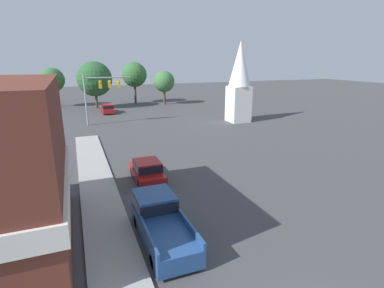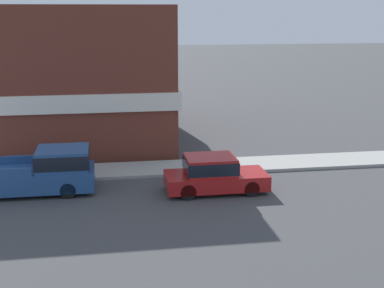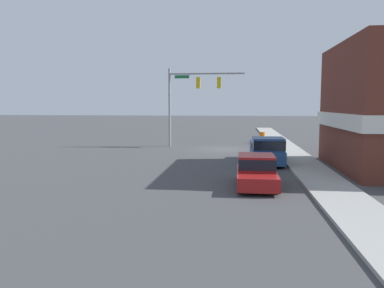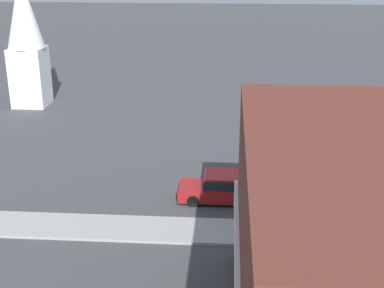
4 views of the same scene
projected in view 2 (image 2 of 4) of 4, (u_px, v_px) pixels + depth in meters
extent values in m
cylinder|color=black|center=(242.00, 177.00, 23.67)|extent=(0.22, 0.66, 0.66)
cylinder|color=black|center=(251.00, 189.00, 22.08)|extent=(0.22, 0.66, 0.66)
cylinder|color=black|center=(182.00, 180.00, 23.26)|extent=(0.22, 0.66, 0.66)
cylinder|color=black|center=(188.00, 192.00, 21.67)|extent=(0.22, 0.66, 0.66)
cube|color=maroon|center=(216.00, 180.00, 22.63)|extent=(1.89, 4.28, 0.63)
cube|color=maroon|center=(210.00, 165.00, 22.42)|extent=(1.73, 2.06, 0.74)
cube|color=black|center=(210.00, 165.00, 22.42)|extent=(1.75, 2.14, 0.52)
cylinder|color=black|center=(71.00, 177.00, 23.63)|extent=(0.22, 0.66, 0.66)
cylinder|color=black|center=(68.00, 190.00, 21.86)|extent=(0.22, 0.66, 0.66)
cube|color=navy|center=(27.00, 179.00, 22.41)|extent=(2.07, 5.61, 0.85)
cube|color=navy|center=(63.00, 158.00, 22.44)|extent=(1.97, 2.13, 0.84)
cube|color=black|center=(63.00, 158.00, 22.44)|extent=(1.99, 2.22, 0.59)
cube|color=brown|center=(82.00, 72.00, 32.32)|extent=(13.42, 9.91, 7.77)
cube|color=silver|center=(83.00, 85.00, 32.52)|extent=(13.72, 10.21, 0.90)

